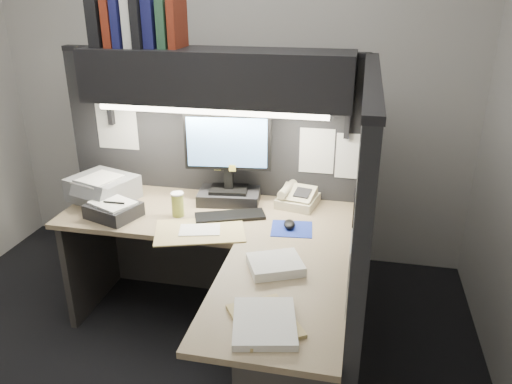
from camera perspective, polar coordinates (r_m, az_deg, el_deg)
floor at (r=2.96m, az=-10.42°, el=-19.74°), size 3.50×3.50×0.00m
wall_back at (r=3.68m, az=-3.04°, el=12.67°), size 3.50×0.04×2.70m
partition_back at (r=3.28m, az=-4.90°, el=1.46°), size 1.90×0.06×1.60m
partition_right at (r=2.47m, az=11.54°, el=-6.31°), size 0.06×1.50×1.60m
desk at (r=2.57m, az=-2.03°, el=-14.10°), size 1.70×1.53×0.73m
overhead_shelf at (r=2.91m, az=-4.56°, el=13.04°), size 1.55×0.34×0.30m
task_light_tube at (r=2.81m, az=-5.26°, el=9.15°), size 1.32×0.04×0.04m
monitor at (r=3.03m, az=-3.18°, el=2.72°), size 0.52×0.27×0.56m
keyboard at (r=2.90m, az=-2.99°, el=-2.76°), size 0.42×0.27×0.02m
mousepad at (r=2.77m, az=4.11°, el=-4.22°), size 0.24×0.23×0.00m
mouse at (r=2.77m, az=3.83°, el=-3.68°), size 0.08×0.11×0.04m
telephone at (r=3.05m, az=4.79°, el=-0.71°), size 0.27×0.27×0.09m
coffee_cup at (r=2.93m, az=-8.93°, el=-1.48°), size 0.08×0.08×0.13m
printer at (r=3.26m, az=-17.07°, el=0.41°), size 0.45×0.41×0.15m
notebook_stack at (r=3.01m, az=-15.96°, el=-2.02°), size 0.33×0.31×0.08m
open_folder at (r=2.75m, az=-6.44°, el=-4.44°), size 0.56×0.45×0.01m
paper_stack_a at (r=2.38m, az=2.22°, el=-8.30°), size 0.31×0.29×0.05m
paper_stack_b at (r=2.03m, az=0.97°, el=-14.72°), size 0.31×0.35×0.03m
manila_stack at (r=2.05m, az=1.00°, el=-14.50°), size 0.36×0.37×0.02m
binder_row at (r=3.04m, az=-13.46°, el=18.45°), size 0.51×0.25×0.31m
pinned_papers at (r=2.77m, az=0.53°, el=3.09°), size 1.76×1.31×0.51m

